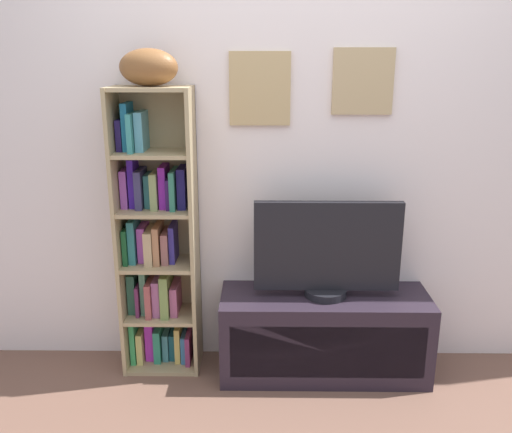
{
  "coord_description": "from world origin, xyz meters",
  "views": [
    {
      "loc": [
        -0.13,
        -1.71,
        1.68
      ],
      "look_at": [
        -0.16,
        0.85,
        0.91
      ],
      "focal_mm": 37.92,
      "sensor_mm": 36.0,
      "label": 1
    }
  ],
  "objects_px": {
    "bookshelf": "(156,245)",
    "tv_stand": "(324,334)",
    "television": "(327,251)",
    "football": "(148,67)"
  },
  "relations": [
    {
      "from": "bookshelf",
      "to": "television",
      "type": "height_order",
      "value": "bookshelf"
    },
    {
      "from": "football",
      "to": "television",
      "type": "distance_m",
      "value": 1.27
    },
    {
      "from": "bookshelf",
      "to": "television",
      "type": "relative_size",
      "value": 2.02
    },
    {
      "from": "bookshelf",
      "to": "football",
      "type": "distance_m",
      "value": 0.92
    },
    {
      "from": "bookshelf",
      "to": "television",
      "type": "distance_m",
      "value": 0.91
    },
    {
      "from": "bookshelf",
      "to": "tv_stand",
      "type": "height_order",
      "value": "bookshelf"
    },
    {
      "from": "tv_stand",
      "to": "football",
      "type": "bearing_deg",
      "value": 175.81
    },
    {
      "from": "television",
      "to": "tv_stand",
      "type": "bearing_deg",
      "value": -90.0
    },
    {
      "from": "bookshelf",
      "to": "television",
      "type": "xyz_separation_m",
      "value": [
        0.9,
        -0.09,
        0.01
      ]
    },
    {
      "from": "bookshelf",
      "to": "football",
      "type": "bearing_deg",
      "value": -56.95
    }
  ]
}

